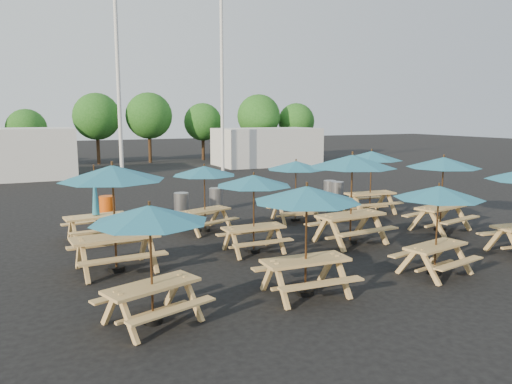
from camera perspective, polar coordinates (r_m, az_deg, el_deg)
name	(u,v)px	position (r m, az deg, el deg)	size (l,w,h in m)	color
ground	(277,236)	(14.86, 2.46, -5.00)	(120.00, 120.00, 0.00)	black
picnic_unit_0	(150,220)	(8.52, -12.05, -3.13)	(2.54, 2.54, 2.09)	tan
picnic_unit_1	(113,178)	(11.59, -16.07, 1.52)	(2.53, 2.53, 2.46)	tan
picnic_unit_2	(96,210)	(14.81, -17.84, -1.94)	(1.85, 1.65, 2.18)	tan
picnic_unit_3	(307,200)	(9.70, 5.81, -0.86)	(2.20, 2.20, 2.21)	tan
picnic_unit_4	(254,184)	(12.75, -0.27, 0.88)	(1.98, 1.98, 2.05)	tan
picnic_unit_5	(204,174)	(15.16, -5.93, 2.06)	(2.47, 2.47, 2.04)	tan
picnic_unit_6	(439,197)	(11.68, 20.14, -0.51)	(2.31, 2.31, 2.03)	tan
picnic_unit_7	(352,166)	(13.86, 10.94, 2.98)	(2.61, 2.61, 2.50)	tan
picnic_unit_8	(296,168)	(16.68, 4.59, 2.72)	(2.10, 2.10, 2.05)	tan
picnic_unit_10	(443,166)	(16.21, 20.63, 2.79)	(2.65, 2.65, 2.30)	tan
picnic_unit_11	(371,159)	(18.36, 13.05, 3.72)	(2.36, 2.36, 2.28)	tan
waste_bin_0	(107,208)	(17.64, -16.63, -1.78)	(0.52, 0.52, 0.83)	#E3500D
waste_bin_1	(181,204)	(17.79, -8.53, -1.41)	(0.52, 0.52, 0.83)	gray
waste_bin_2	(216,199)	(18.76, -4.58, -0.81)	(0.52, 0.52, 0.83)	gray
waste_bin_3	(337,192)	(20.74, 9.26, 0.02)	(0.52, 0.52, 0.83)	gray
waste_bin_4	(330,190)	(21.08, 8.42, 0.19)	(0.52, 0.52, 0.83)	gray
mast_0	(118,66)	(27.31, -15.53, 13.67)	(0.20, 0.20, 12.00)	silver
mast_1	(222,74)	(30.98, -3.92, 13.36)	(0.20, 0.20, 12.00)	silver
event_tent_1	(267,147)	(35.52, 1.21, 5.21)	(7.00, 4.00, 2.60)	silver
tree_2	(26,129)	(36.46, -24.75, 6.58)	(2.59, 2.59, 3.93)	#382314
tree_3	(97,117)	(37.83, -17.75, 8.21)	(3.36, 3.36, 5.09)	#382314
tree_4	(149,116)	(38.03, -12.14, 8.51)	(3.41, 3.41, 5.17)	#382314
tree_5	(203,122)	(39.63, -6.10, 7.96)	(2.94, 2.94, 4.45)	#382314
tree_6	(259,116)	(39.49, 0.32, 8.66)	(3.38, 3.38, 5.13)	#382314
tree_7	(296,121)	(41.09, 4.62, 8.04)	(2.95, 2.95, 4.48)	#382314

